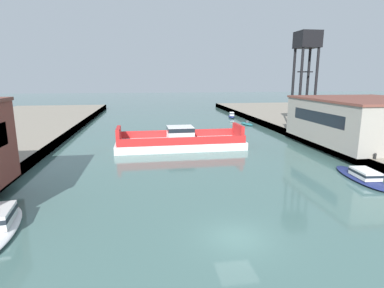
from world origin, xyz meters
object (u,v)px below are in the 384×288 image
(moored_boat_near_right, at_px, (232,116))
(moored_boat_mid_right, at_px, (362,176))
(crane_tower, at_px, (307,52))
(moored_boat_mid_left, at_px, (247,124))
(warehouse_shed, at_px, (367,120))
(chain_ferry, at_px, (180,141))

(moored_boat_near_right, xyz_separation_m, moored_boat_mid_right, (-0.34, -50.38, -0.10))
(crane_tower, bearing_deg, moored_boat_near_right, 100.24)
(moored_boat_near_right, relative_size, crane_tower, 0.30)
(moored_boat_mid_left, distance_m, warehouse_shed, 27.76)
(crane_tower, bearing_deg, chain_ferry, -165.00)
(chain_ferry, xyz_separation_m, moored_boat_mid_left, (17.18, 20.99, -0.81))
(moored_boat_mid_left, bearing_deg, warehouse_shed, -71.29)
(moored_boat_near_right, height_order, crane_tower, crane_tower)
(moored_boat_mid_left, distance_m, moored_boat_mid_right, 38.22)
(moored_boat_mid_left, height_order, moored_boat_mid_right, moored_boat_mid_right)
(moored_boat_mid_right, distance_m, warehouse_shed, 15.82)
(moored_boat_near_right, distance_m, moored_boat_mid_right, 50.38)
(moored_boat_near_right, relative_size, moored_boat_mid_right, 0.58)
(moored_boat_mid_right, distance_m, crane_tower, 27.47)
(moored_boat_mid_left, xyz_separation_m, warehouse_shed, (8.81, -26.01, 4.11))
(moored_boat_mid_right, relative_size, warehouse_shed, 0.47)
(moored_boat_near_right, relative_size, moored_boat_mid_left, 0.93)
(moored_boat_mid_left, relative_size, moored_boat_mid_right, 0.63)
(moored_boat_near_right, height_order, moored_boat_mid_left, moored_boat_near_right)
(moored_boat_near_right, bearing_deg, crane_tower, -79.76)
(chain_ferry, height_order, warehouse_shed, warehouse_shed)
(moored_boat_mid_right, bearing_deg, chain_ferry, 134.12)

